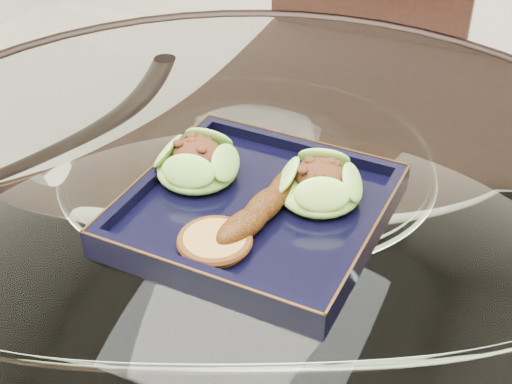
% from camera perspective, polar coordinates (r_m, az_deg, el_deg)
% --- Properties ---
extents(dining_table, '(1.13, 1.13, 0.77)m').
position_cam_1_polar(dining_table, '(0.95, -0.60, -8.02)').
color(dining_table, white).
rests_on(dining_table, ground).
extents(dining_chair, '(0.41, 0.41, 0.92)m').
position_cam_1_polar(dining_chair, '(1.41, 6.84, 3.58)').
color(dining_chair, black).
rests_on(dining_chair, ground).
extents(navy_plate, '(0.28, 0.28, 0.02)m').
position_cam_1_polar(navy_plate, '(0.79, -0.00, -1.76)').
color(navy_plate, black).
rests_on(navy_plate, dining_table).
extents(lettuce_wrap_left, '(0.12, 0.12, 0.03)m').
position_cam_1_polar(lettuce_wrap_left, '(0.83, -4.74, 2.17)').
color(lettuce_wrap_left, '#51922A').
rests_on(lettuce_wrap_left, navy_plate).
extents(lettuce_wrap_right, '(0.10, 0.10, 0.03)m').
position_cam_1_polar(lettuce_wrap_right, '(0.79, 5.10, 0.42)').
color(lettuce_wrap_right, '#5FA630').
rests_on(lettuce_wrap_right, navy_plate).
extents(roasted_plantain, '(0.05, 0.15, 0.03)m').
position_cam_1_polar(roasted_plantain, '(0.77, 0.71, -1.09)').
color(roasted_plantain, '#592D09').
rests_on(roasted_plantain, navy_plate).
extents(crumb_patty, '(0.08, 0.08, 0.01)m').
position_cam_1_polar(crumb_patty, '(0.73, -3.31, -4.03)').
color(crumb_patty, olive).
rests_on(crumb_patty, navy_plate).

